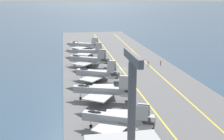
# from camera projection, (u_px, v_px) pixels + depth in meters

# --- Properties ---
(ground_plane) EXTENTS (2000.00, 2000.00, 0.00)m
(ground_plane) POSITION_uv_depth(u_px,v_px,m) (121.00, 70.00, 98.41)
(ground_plane) COLOR #334C66
(carrier_deck) EXTENTS (200.32, 40.26, 0.40)m
(carrier_deck) POSITION_uv_depth(u_px,v_px,m) (121.00, 69.00, 98.36)
(carrier_deck) COLOR slate
(carrier_deck) RESTS_ON ground
(deck_stripe_foul_line) EXTENTS (180.25, 4.71, 0.01)m
(deck_stripe_foul_line) POSITION_uv_depth(u_px,v_px,m) (152.00, 68.00, 100.09)
(deck_stripe_foul_line) COLOR yellow
(deck_stripe_foul_line) RESTS_ON carrier_deck
(deck_stripe_centerline) EXTENTS (180.29, 0.36, 0.01)m
(deck_stripe_centerline) POSITION_uv_depth(u_px,v_px,m) (121.00, 69.00, 98.31)
(deck_stripe_centerline) COLOR yellow
(deck_stripe_centerline) RESTS_ON carrier_deck
(parked_jet_nearest) EXTENTS (12.19, 15.98, 5.92)m
(parked_jet_nearest) POSITION_uv_depth(u_px,v_px,m) (115.00, 119.00, 53.31)
(parked_jet_nearest) COLOR #93999E
(parked_jet_nearest) RESTS_ON carrier_deck
(parked_jet_second) EXTENTS (13.36, 17.31, 6.48)m
(parked_jet_second) POSITION_uv_depth(u_px,v_px,m) (101.00, 90.00, 68.54)
(parked_jet_second) COLOR #93999E
(parked_jet_second) RESTS_ON carrier_deck
(parked_jet_third) EXTENTS (13.28, 15.18, 6.61)m
(parked_jet_third) POSITION_uv_depth(u_px,v_px,m) (95.00, 73.00, 84.08)
(parked_jet_third) COLOR #93999E
(parked_jet_third) RESTS_ON carrier_deck
(parked_jet_fourth) EXTENTS (13.79, 16.63, 6.63)m
(parked_jet_fourth) POSITION_uv_depth(u_px,v_px,m) (87.00, 60.00, 100.50)
(parked_jet_fourth) COLOR gray
(parked_jet_fourth) RESTS_ON carrier_deck
(parked_jet_fifth) EXTENTS (12.67, 16.95, 5.90)m
(parked_jet_fifth) POSITION_uv_depth(u_px,v_px,m) (85.00, 51.00, 117.24)
(parked_jet_fifth) COLOR #93999E
(parked_jet_fifth) RESTS_ON carrier_deck
(parked_jet_sixth) EXTENTS (14.23, 17.07, 6.06)m
(parked_jet_sixth) POSITION_uv_depth(u_px,v_px,m) (83.00, 45.00, 131.16)
(parked_jet_sixth) COLOR #9EA3A8
(parked_jet_sixth) RESTS_ON carrier_deck
(crew_brown_vest) EXTENTS (0.36, 0.44, 1.69)m
(crew_brown_vest) POSITION_uv_depth(u_px,v_px,m) (161.00, 63.00, 103.45)
(crew_brown_vest) COLOR #4C473D
(crew_brown_vest) RESTS_ON carrier_deck
(crew_purple_vest) EXTENTS (0.42, 0.46, 1.76)m
(crew_purple_vest) POSITION_uv_depth(u_px,v_px,m) (148.00, 63.00, 102.41)
(crew_purple_vest) COLOR #4C473D
(crew_purple_vest) RESTS_ON carrier_deck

